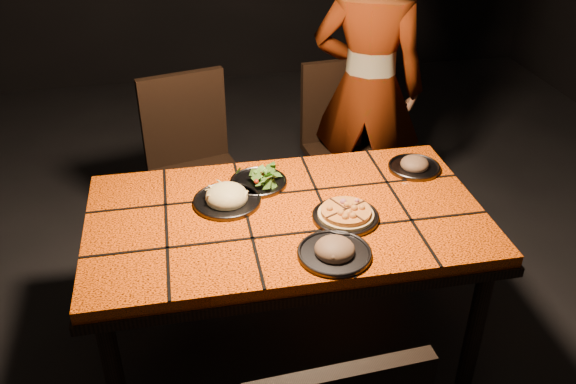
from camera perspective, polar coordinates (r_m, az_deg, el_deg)
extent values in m
cube|color=black|center=(2.97, -0.15, -14.37)|extent=(6.00, 7.00, 0.04)
cube|color=#FF5908|center=(2.49, -0.17, -2.41)|extent=(1.60, 0.90, 0.05)
cube|color=black|center=(2.51, -0.17, -3.26)|extent=(1.62, 0.92, 0.04)
cylinder|color=black|center=(2.46, -15.85, -16.61)|extent=(0.07, 0.07, 0.66)
cylinder|color=black|center=(2.68, 17.10, -12.08)|extent=(0.07, 0.07, 0.66)
cylinder|color=black|center=(3.01, -15.20, -6.12)|extent=(0.07, 0.07, 0.66)
cylinder|color=black|center=(3.19, 11.41, -3.18)|extent=(0.07, 0.07, 0.66)
cube|color=black|center=(3.24, -8.25, 1.09)|extent=(0.55, 0.55, 0.04)
cube|color=black|center=(3.29, -9.71, 6.81)|extent=(0.45, 0.15, 0.50)
cylinder|color=black|center=(3.19, -10.04, -5.10)|extent=(0.04, 0.04, 0.47)
cylinder|color=black|center=(3.28, -3.85, -3.54)|extent=(0.04, 0.04, 0.47)
cylinder|color=black|center=(3.49, -11.73, -1.77)|extent=(0.04, 0.04, 0.47)
cylinder|color=black|center=(3.57, -6.04, -0.41)|extent=(0.04, 0.04, 0.47)
cube|color=black|center=(3.49, 5.68, 3.36)|extent=(0.48, 0.48, 0.04)
cube|color=black|center=(3.54, 4.69, 8.54)|extent=(0.44, 0.09, 0.48)
cylinder|color=black|center=(3.42, 3.82, -2.03)|extent=(0.04, 0.04, 0.45)
cylinder|color=black|center=(3.54, 9.20, -1.06)|extent=(0.04, 0.04, 0.45)
cylinder|color=black|center=(3.70, 1.91, 0.90)|extent=(0.04, 0.04, 0.45)
cylinder|color=black|center=(3.82, 6.96, 1.70)|extent=(0.04, 0.04, 0.45)
imported|color=brown|center=(3.42, 7.48, 9.58)|extent=(0.72, 0.61, 1.69)
cylinder|color=#3F3E44|center=(2.45, 5.41, -2.37)|extent=(0.27, 0.27, 0.01)
torus|color=#3F3E44|center=(2.44, 5.42, -2.21)|extent=(0.27, 0.27, 0.01)
cylinder|color=tan|center=(2.44, 5.42, -2.11)|extent=(0.30, 0.30, 0.01)
cylinder|color=#F09A3E|center=(2.43, 5.44, -1.82)|extent=(0.27, 0.27, 0.02)
cylinder|color=#3F3E44|center=(2.55, -5.72, -0.90)|extent=(0.28, 0.28, 0.01)
torus|color=#3F3E44|center=(2.54, -5.73, -0.74)|extent=(0.28, 0.28, 0.01)
ellipsoid|color=beige|center=(2.53, -5.76, -0.34)|extent=(0.17, 0.17, 0.09)
cylinder|color=#3F3E44|center=(2.66, -2.79, 0.86)|extent=(0.25, 0.25, 0.01)
torus|color=#3F3E44|center=(2.66, -2.80, 1.01)|extent=(0.25, 0.25, 0.01)
cylinder|color=#3F3E44|center=(2.25, 4.37, -5.79)|extent=(0.27, 0.27, 0.01)
torus|color=#3F3E44|center=(2.24, 4.37, -5.63)|extent=(0.28, 0.28, 0.01)
ellipsoid|color=brown|center=(2.23, 4.39, -5.21)|extent=(0.16, 0.16, 0.09)
cylinder|color=#3F3E44|center=(2.83, 11.72, 2.23)|extent=(0.24, 0.24, 0.01)
torus|color=#3F3E44|center=(2.83, 11.74, 2.37)|extent=(0.24, 0.24, 0.01)
ellipsoid|color=brown|center=(2.82, 11.77, 2.67)|extent=(0.14, 0.14, 0.08)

